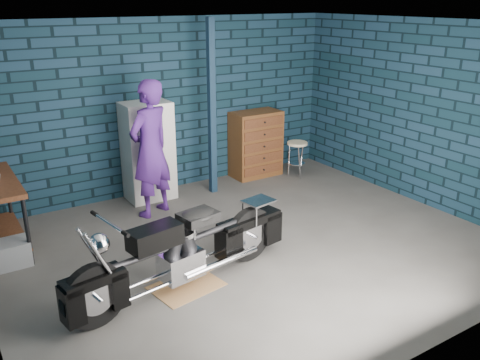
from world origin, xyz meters
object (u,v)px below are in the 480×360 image
object	(u,v)px
storage_bin	(8,254)
locker	(148,152)
shop_stool	(297,160)
tool_chest	(256,144)
person	(150,149)
motorcycle	(185,244)

from	to	relation	value
storage_bin	locker	bearing A→B (deg)	26.04
shop_stool	tool_chest	bearing A→B (deg)	140.30
locker	tool_chest	bearing A→B (deg)	0.00
person	shop_stool	distance (m)	2.81
person	shop_stool	xyz separation A→B (m)	(2.73, 0.13, -0.66)
storage_bin	locker	world-z (taller)	locker
person	locker	xyz separation A→B (m)	(0.20, 0.58, -0.22)
motorcycle	person	xyz separation A→B (m)	(0.50, 2.03, 0.46)
person	locker	world-z (taller)	person
shop_stool	motorcycle	bearing A→B (deg)	-146.12
shop_stool	person	bearing A→B (deg)	-177.17
locker	shop_stool	xyz separation A→B (m)	(2.53, -0.45, -0.44)
tool_chest	person	bearing A→B (deg)	-165.03
motorcycle	person	size ratio (longest dim) A/B	1.20
person	tool_chest	bearing A→B (deg)	170.60
storage_bin	tool_chest	world-z (taller)	tool_chest
person	shop_stool	bearing A→B (deg)	158.47
storage_bin	locker	xyz separation A→B (m)	(2.25, 1.10, 0.61)
person	storage_bin	distance (m)	2.27
motorcycle	person	distance (m)	2.14
storage_bin	shop_stool	world-z (taller)	shop_stool
person	locker	distance (m)	0.65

